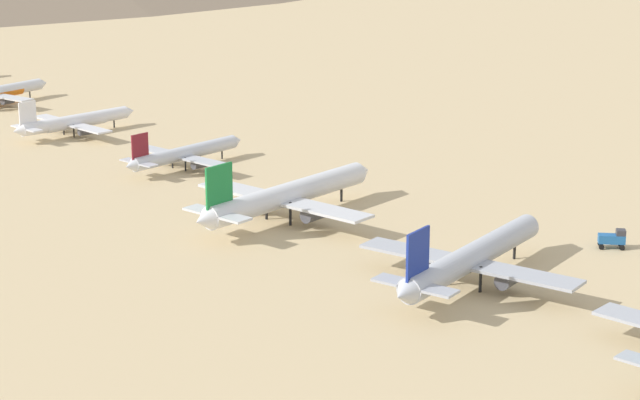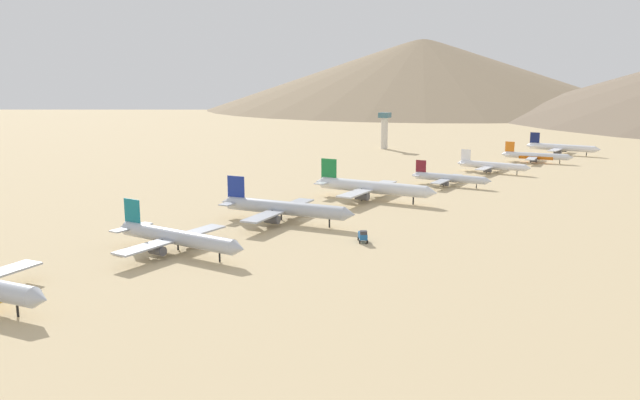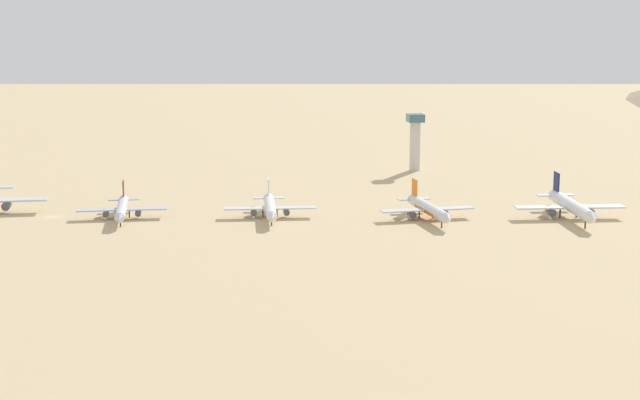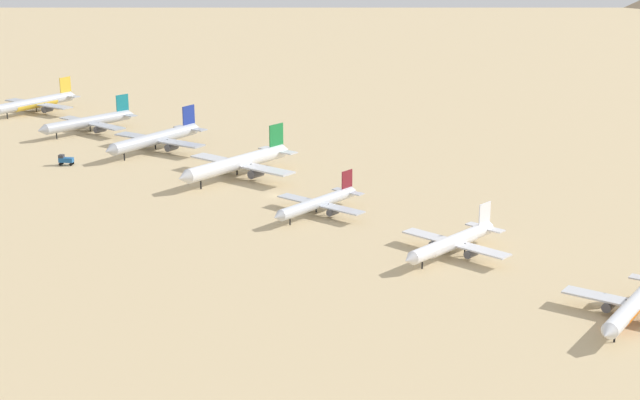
{
  "view_description": "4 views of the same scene",
  "coord_description": "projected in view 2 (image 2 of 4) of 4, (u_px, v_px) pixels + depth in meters",
  "views": [
    {
      "loc": [
        -186.4,
        -186.73,
        72.36
      ],
      "look_at": [
        -4.68,
        -30.67,
        4.45
      ],
      "focal_mm": 65.77,
      "sensor_mm": 36.0,
      "label": 1
    },
    {
      "loc": [
        101.47,
        -254.23,
        49.58
      ],
      "look_at": [
        -11.37,
        -62.7,
        6.13
      ],
      "focal_mm": 35.09,
      "sensor_mm": 36.0,
      "label": 2
    },
    {
      "loc": [
        364.92,
        40.85,
        72.41
      ],
      "look_at": [
        9.73,
        94.0,
        5.27
      ],
      "focal_mm": 57.62,
      "sensor_mm": 36.0,
      "label": 3
    },
    {
      "loc": [
        220.15,
        198.81,
        85.62
      ],
      "look_at": [
        5.7,
        23.74,
        4.28
      ],
      "focal_mm": 52.91,
      "sensor_mm": 36.0,
      "label": 4
    }
  ],
  "objects": [
    {
      "name": "ground_plane",
      "position": [
        414.0,
        193.0,
        275.04
      ],
      "size": [
        2188.45,
        2188.45,
        0.0
      ],
      "primitive_type": "plane",
      "color": "tan"
    },
    {
      "name": "parked_jet_1",
      "position": [
        176.0,
        237.0,
        178.93
      ],
      "size": [
        48.82,
        39.6,
        14.09
      ],
      "color": "#B2B7C1",
      "rests_on": "ground"
    },
    {
      "name": "parked_jet_2",
      "position": [
        283.0,
        208.0,
        217.19
      ],
      "size": [
        52.64,
        42.87,
        15.18
      ],
      "color": "#B2B7C1",
      "rests_on": "ground"
    },
    {
      "name": "parked_jet_3",
      "position": [
        371.0,
        187.0,
        257.36
      ],
      "size": [
        55.04,
        44.58,
        15.91
      ],
      "color": "silver",
      "rests_on": "ground"
    },
    {
      "name": "parked_jet_4",
      "position": [
        449.0,
        178.0,
        291.29
      ],
      "size": [
        38.8,
        31.43,
        11.22
      ],
      "color": "silver",
      "rests_on": "ground"
    },
    {
      "name": "parked_jet_5",
      "position": [
        492.0,
        166.0,
        331.76
      ],
      "size": [
        40.31,
        32.76,
        11.62
      ],
      "color": "white",
      "rests_on": "ground"
    },
    {
      "name": "parked_jet_6",
      "position": [
        536.0,
        156.0,
        372.0
      ],
      "size": [
        41.32,
        33.62,
        11.91
      ],
      "color": "silver",
      "rests_on": "ground"
    },
    {
      "name": "parked_jet_7",
      "position": [
        561.0,
        148.0,
        410.92
      ],
      "size": [
        47.71,
        38.8,
        13.75
      ],
      "color": "white",
      "rests_on": "ground"
    },
    {
      "name": "service_truck",
      "position": [
        363.0,
        236.0,
        191.76
      ],
      "size": [
        5.02,
        5.67,
        3.9
      ],
      "color": "#1E5999",
      "rests_on": "ground"
    },
    {
      "name": "control_tower",
      "position": [
        384.0,
        128.0,
        442.63
      ],
      "size": [
        7.2,
        7.2,
        25.7
      ],
      "color": "beige",
      "rests_on": "ground"
    },
    {
      "name": "desert_hill_1",
      "position": [
        422.0,
        89.0,
        1069.84
      ],
      "size": [
        411.11,
        411.11,
        63.26
      ],
      "primitive_type": "cone",
      "color": "#70604C",
      "rests_on": "ground"
    },
    {
      "name": "desert_hill_3",
      "position": [
        421.0,
        73.0,
        1025.64
      ],
      "size": [
        700.49,
        700.49,
        116.11
      ],
      "primitive_type": "cone",
      "color": "#8C775B",
      "rests_on": "ground"
    }
  ]
}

